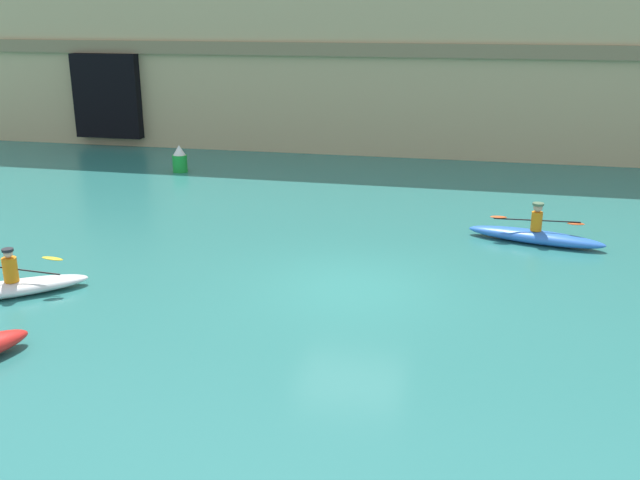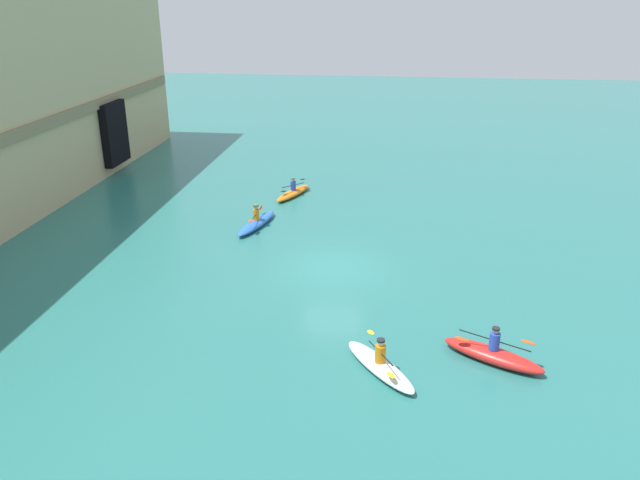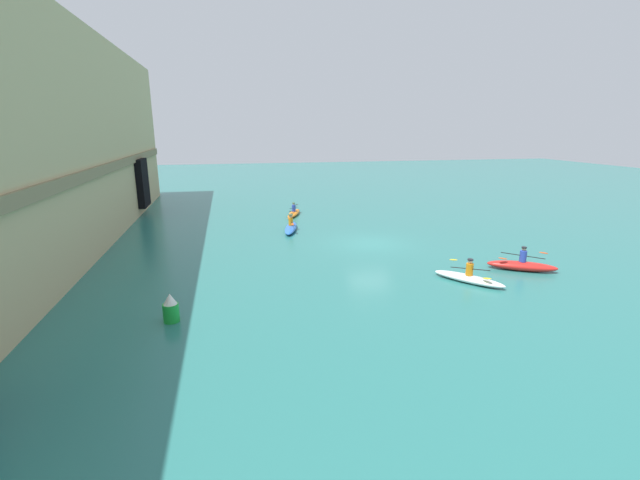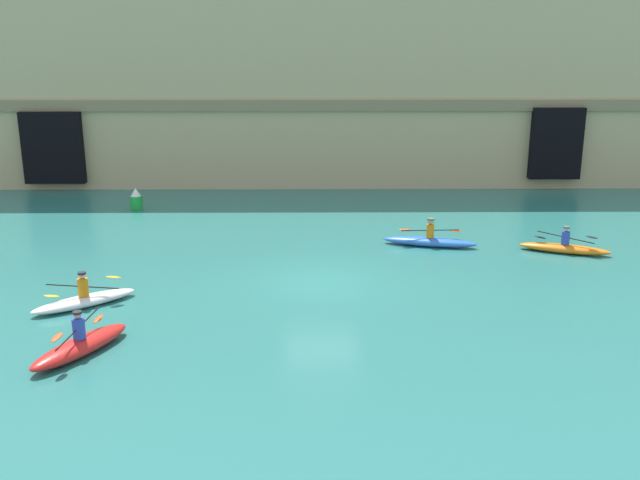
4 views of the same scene
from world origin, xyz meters
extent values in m
plane|color=#28706B|center=(0.00, 0.00, 0.00)|extent=(120.00, 120.00, 0.00)
cube|color=tan|center=(-0.14, 18.57, 5.93)|extent=(44.50, 7.49, 11.86)
cube|color=#847555|center=(-0.14, 14.78, 4.38)|extent=(43.61, 0.24, 0.54)
cube|color=black|center=(-13.72, 14.68, 2.26)|extent=(3.10, 0.70, 3.69)
ellipsoid|color=blue|center=(4.24, 4.12, 0.17)|extent=(3.65, 1.55, 0.35)
cylinder|color=orange|center=(4.24, 4.12, 0.60)|extent=(0.29, 0.29, 0.51)
sphere|color=tan|center=(4.24, 4.12, 0.98)|extent=(0.24, 0.24, 0.24)
cylinder|color=#4C6B4C|center=(4.24, 4.12, 1.08)|extent=(0.29, 0.29, 0.06)
cylinder|color=black|center=(4.24, 4.12, 0.63)|extent=(2.22, 0.11, 0.09)
ellipsoid|color=#D84C19|center=(5.23, 4.09, 0.61)|extent=(0.45, 0.19, 0.06)
ellipsoid|color=#D84C19|center=(3.25, 4.15, 0.65)|extent=(0.45, 0.19, 0.06)
ellipsoid|color=white|center=(-7.14, -2.15, 0.16)|extent=(2.96, 2.52, 0.33)
cylinder|color=orange|center=(-7.14, -2.15, 0.60)|extent=(0.31, 0.31, 0.54)
sphere|color=beige|center=(-7.14, -2.15, 0.97)|extent=(0.20, 0.20, 0.20)
cylinder|color=#232328|center=(-7.14, -2.15, 1.05)|extent=(0.25, 0.25, 0.06)
cylinder|color=black|center=(-7.14, -2.15, 0.63)|extent=(1.91, 0.78, 0.44)
ellipsoid|color=yellow|center=(-6.30, -1.82, 0.80)|extent=(0.48, 0.33, 0.13)
cylinder|color=green|center=(-8.51, 10.25, 0.33)|extent=(0.56, 0.56, 0.66)
cone|color=white|center=(-8.51, 10.25, 0.85)|extent=(0.48, 0.48, 0.38)
camera|label=1|loc=(2.53, -14.81, 5.97)|focal=40.00mm
camera|label=2|loc=(-22.89, -2.37, 10.50)|focal=35.00mm
camera|label=3|loc=(-23.20, 8.04, 6.65)|focal=24.00mm
camera|label=4|loc=(-0.27, -22.24, 7.80)|focal=40.00mm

